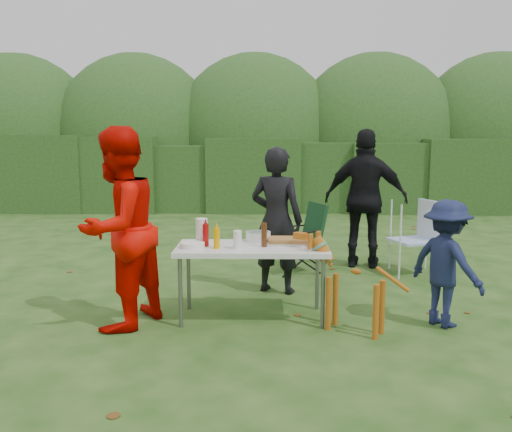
{
  "coord_description": "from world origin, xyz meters",
  "views": [
    {
      "loc": [
        0.27,
        -5.1,
        1.84
      ],
      "look_at": [
        0.18,
        0.45,
        1.0
      ],
      "focal_mm": 38.0,
      "sensor_mm": 36.0,
      "label": 1
    }
  ],
  "objects_px": {
    "child": "(446,263)",
    "paper_towel_roll": "(202,231)",
    "person_red_jacket": "(119,229)",
    "lawn_chair": "(414,237)",
    "camping_chair": "(301,237)",
    "person_cook": "(276,220)",
    "mustard_bottle": "(217,238)",
    "beer_bottle": "(264,235)",
    "ketchup_bottle": "(206,235)",
    "folding_table": "(252,251)",
    "dog": "(355,286)",
    "person_black_puffy": "(366,199)"
  },
  "relations": [
    {
      "from": "child",
      "to": "paper_towel_roll",
      "type": "xyz_separation_m",
      "value": [
        -2.38,
        0.28,
        0.26
      ]
    },
    {
      "from": "person_red_jacket",
      "to": "lawn_chair",
      "type": "bearing_deg",
      "value": 145.67
    },
    {
      "from": "camping_chair",
      "to": "lawn_chair",
      "type": "bearing_deg",
      "value": 152.23
    },
    {
      "from": "person_cook",
      "to": "child",
      "type": "xyz_separation_m",
      "value": [
        1.61,
        -1.11,
        -0.24
      ]
    },
    {
      "from": "person_cook",
      "to": "camping_chair",
      "type": "bearing_deg",
      "value": -89.24
    },
    {
      "from": "mustard_bottle",
      "to": "beer_bottle",
      "type": "bearing_deg",
      "value": 10.55
    },
    {
      "from": "ketchup_bottle",
      "to": "mustard_bottle",
      "type": "bearing_deg",
      "value": -42.45
    },
    {
      "from": "folding_table",
      "to": "beer_bottle",
      "type": "relative_size",
      "value": 6.25
    },
    {
      "from": "paper_towel_roll",
      "to": "person_cook",
      "type": "bearing_deg",
      "value": 46.98
    },
    {
      "from": "folding_table",
      "to": "mustard_bottle",
      "type": "distance_m",
      "value": 0.39
    },
    {
      "from": "folding_table",
      "to": "lawn_chair",
      "type": "distance_m",
      "value": 2.75
    },
    {
      "from": "beer_bottle",
      "to": "paper_towel_roll",
      "type": "xyz_separation_m",
      "value": [
        -0.63,
        0.13,
        0.01
      ]
    },
    {
      "from": "lawn_chair",
      "to": "paper_towel_roll",
      "type": "height_order",
      "value": "paper_towel_roll"
    },
    {
      "from": "paper_towel_roll",
      "to": "dog",
      "type": "bearing_deg",
      "value": -17.82
    },
    {
      "from": "person_cook",
      "to": "lawn_chair",
      "type": "relative_size",
      "value": 1.73
    },
    {
      "from": "person_cook",
      "to": "paper_towel_roll",
      "type": "relative_size",
      "value": 6.55
    },
    {
      "from": "lawn_chair",
      "to": "person_black_puffy",
      "type": "bearing_deg",
      "value": -55.05
    },
    {
      "from": "person_cook",
      "to": "child",
      "type": "bearing_deg",
      "value": 166.11
    },
    {
      "from": "person_red_jacket",
      "to": "paper_towel_roll",
      "type": "xyz_separation_m",
      "value": [
        0.74,
        0.36,
        -0.09
      ]
    },
    {
      "from": "person_cook",
      "to": "lawn_chair",
      "type": "xyz_separation_m",
      "value": [
        1.83,
        0.84,
        -0.36
      ]
    },
    {
      "from": "folding_table",
      "to": "person_black_puffy",
      "type": "xyz_separation_m",
      "value": [
        1.52,
        2.17,
        0.27
      ]
    },
    {
      "from": "mustard_bottle",
      "to": "person_cook",
      "type": "bearing_deg",
      "value": 60.0
    },
    {
      "from": "beer_bottle",
      "to": "paper_towel_roll",
      "type": "bearing_deg",
      "value": 168.41
    },
    {
      "from": "person_red_jacket",
      "to": "folding_table",
      "type": "bearing_deg",
      "value": 126.15
    },
    {
      "from": "ketchup_bottle",
      "to": "paper_towel_roll",
      "type": "bearing_deg",
      "value": 116.24
    },
    {
      "from": "dog",
      "to": "lawn_chair",
      "type": "distance_m",
      "value": 2.43
    },
    {
      "from": "dog",
      "to": "camping_chair",
      "type": "distance_m",
      "value": 2.3
    },
    {
      "from": "beer_bottle",
      "to": "person_red_jacket",
      "type": "bearing_deg",
      "value": -170.41
    },
    {
      "from": "person_red_jacket",
      "to": "person_black_puffy",
      "type": "height_order",
      "value": "same"
    },
    {
      "from": "person_red_jacket",
      "to": "camping_chair",
      "type": "height_order",
      "value": "person_red_jacket"
    },
    {
      "from": "person_cook",
      "to": "beer_bottle",
      "type": "distance_m",
      "value": 0.97
    },
    {
      "from": "person_black_puffy",
      "to": "beer_bottle",
      "type": "distance_m",
      "value": 2.61
    },
    {
      "from": "person_black_puffy",
      "to": "camping_chair",
      "type": "relative_size",
      "value": 2.06
    },
    {
      "from": "person_black_puffy",
      "to": "paper_towel_roll",
      "type": "bearing_deg",
      "value": 59.34
    },
    {
      "from": "camping_chair",
      "to": "ketchup_bottle",
      "type": "height_order",
      "value": "ketchup_bottle"
    },
    {
      "from": "folding_table",
      "to": "person_black_puffy",
      "type": "bearing_deg",
      "value": 55.0
    },
    {
      "from": "child",
      "to": "lawn_chair",
      "type": "height_order",
      "value": "child"
    },
    {
      "from": "child",
      "to": "mustard_bottle",
      "type": "bearing_deg",
      "value": 54.28
    },
    {
      "from": "dog",
      "to": "ketchup_bottle",
      "type": "bearing_deg",
      "value": 16.55
    },
    {
      "from": "person_black_puffy",
      "to": "beer_bottle",
      "type": "bearing_deg",
      "value": 71.32
    },
    {
      "from": "dog",
      "to": "mustard_bottle",
      "type": "height_order",
      "value": "mustard_bottle"
    },
    {
      "from": "lawn_chair",
      "to": "ketchup_bottle",
      "type": "height_order",
      "value": "lawn_chair"
    },
    {
      "from": "child",
      "to": "lawn_chair",
      "type": "bearing_deg",
      "value": -40.67
    },
    {
      "from": "dog",
      "to": "paper_towel_roll",
      "type": "bearing_deg",
      "value": 13.21
    },
    {
      "from": "lawn_chair",
      "to": "beer_bottle",
      "type": "relative_size",
      "value": 4.11
    },
    {
      "from": "lawn_chair",
      "to": "camping_chair",
      "type": "bearing_deg",
      "value": -25.44
    },
    {
      "from": "person_red_jacket",
      "to": "dog",
      "type": "bearing_deg",
      "value": 111.43
    },
    {
      "from": "person_cook",
      "to": "person_black_puffy",
      "type": "relative_size",
      "value": 0.89
    },
    {
      "from": "camping_chair",
      "to": "beer_bottle",
      "type": "height_order",
      "value": "beer_bottle"
    },
    {
      "from": "person_black_puffy",
      "to": "child",
      "type": "distance_m",
      "value": 2.4
    }
  ]
}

